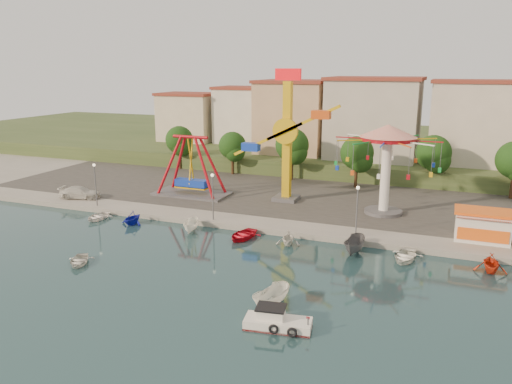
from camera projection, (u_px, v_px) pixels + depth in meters
The scene contains 34 objects.
ground at pixel (230, 280), 41.65m from camera, with size 200.00×200.00×0.00m, color #15333B.
quay_deck at pixel (361, 156), 97.53m from camera, with size 200.00×100.00×0.60m, color #9E998E.
asphalt_pad at pixel (320, 192), 68.58m from camera, with size 90.00×28.00×0.01m, color #4C4944.
hill_terrace at pixel (366, 147), 101.75m from camera, with size 200.00×60.00×3.00m, color #384C26.
pirate_ship_ride at pixel (191, 167), 66.04m from camera, with size 10.00×5.00×8.00m.
kamikaze_tower at pixel (290, 141), 61.98m from camera, with size 9.15×3.10×16.50m.
wave_swinger at pixel (387, 149), 56.67m from camera, with size 11.60×11.60×10.40m.
booth_left at pixel (483, 225), 48.97m from camera, with size 5.40×3.78×3.08m.
lamp_post_0 at pixel (96, 186), 61.17m from camera, with size 0.14×0.14×5.00m, color #59595E.
lamp_post_1 at pixel (213, 198), 55.47m from camera, with size 0.14×0.14×5.00m, color #59595E.
lamp_post_2 at pixel (357, 213), 49.78m from camera, with size 0.14×0.14×5.00m, color #59595E.
tree_0 at pixel (179, 140), 82.93m from camera, with size 4.60×4.60×7.19m.
tree_1 at pixel (232, 146), 78.78m from camera, with size 4.35×4.35×6.80m.
tree_2 at pixel (292, 145), 74.66m from camera, with size 5.02×5.02×7.85m.
tree_3 at pixel (357, 153), 69.89m from camera, with size 4.68×4.68×7.32m.
tree_4 at pixel (433, 153), 68.98m from camera, with size 4.86×4.86×7.60m.
building_0 at pixel (169, 113), 92.91m from camera, with size 9.26×9.53×11.87m, color beige.
building_1 at pixel (239, 121), 93.82m from camera, with size 12.33×9.01×8.63m, color silver.
building_2 at pixel (308, 117), 89.36m from camera, with size 11.95×9.28×11.23m, color tan.
building_3 at pixel (384, 128), 81.85m from camera, with size 12.59×10.50×9.20m, color beige.
building_4 at pixel (472, 129), 80.12m from camera, with size 10.75×9.23×9.24m, color beige.
cabin_motorboat at pixel (276, 322), 33.86m from camera, with size 4.76×2.42×1.60m.
rowboat_a at pixel (79, 261), 44.86m from camera, with size 2.30×3.22×0.67m, color silver.
rowboat_b at pixel (285, 324), 33.80m from camera, with size 2.22×3.11×0.64m, color white.
skiff at pixel (271, 298), 36.55m from camera, with size 1.54×4.10×1.58m, color white.
van at pixel (80, 193), 64.98m from camera, with size 2.15×5.29×1.54m, color silver.
moored_boat_0 at pixel (97, 216), 58.03m from camera, with size 2.49×3.48×0.72m, color white.
moored_boat_1 at pixel (132, 218), 56.21m from camera, with size 2.49×2.89×1.52m, color #131CAC.
moored_boat_2 at pixel (191, 226), 53.54m from camera, with size 1.34×3.56×1.38m, color white.
moored_boat_3 at pixel (242, 235), 51.48m from camera, with size 2.91×4.07×0.84m, color red.
moored_boat_4 at pixel (288, 238), 49.65m from camera, with size 2.41×2.79×1.47m, color silver.
moored_boat_5 at pixel (355, 245), 47.27m from camera, with size 1.60×4.26×1.64m, color #59595E.
moored_boat_6 at pixel (405, 256), 45.73m from camera, with size 2.85×4.00×0.83m, color white.
moored_boat_7 at pixel (491, 263), 43.08m from camera, with size 2.72×3.15×1.66m, color red.
Camera 1 is at (16.15, -35.14, 17.25)m, focal length 35.00 mm.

